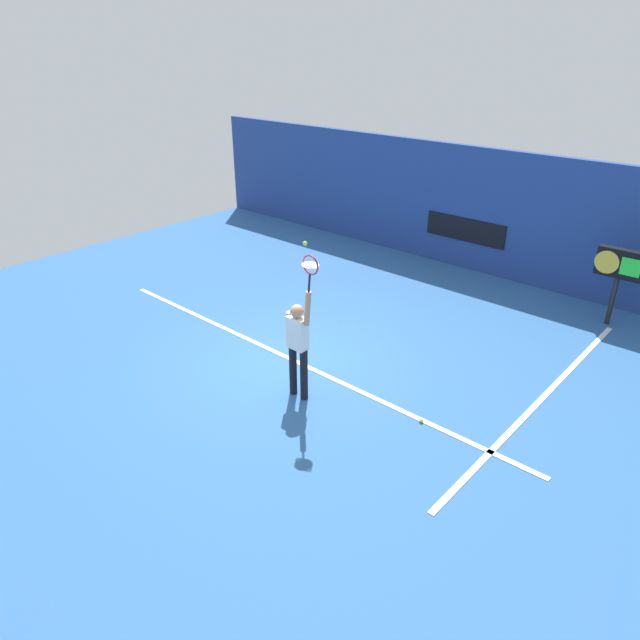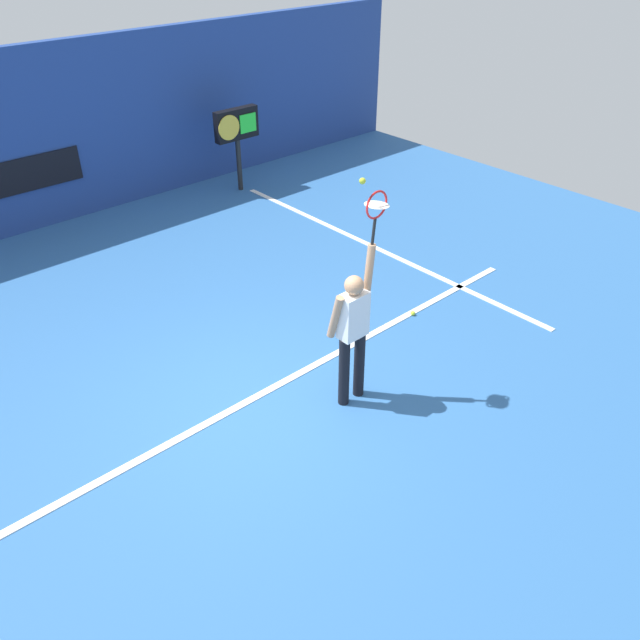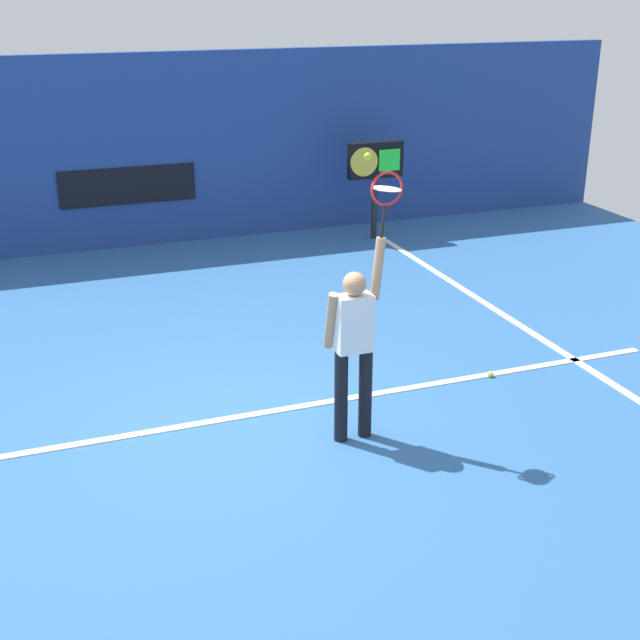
{
  "view_description": "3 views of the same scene",
  "coord_description": "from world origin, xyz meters",
  "px_view_note": "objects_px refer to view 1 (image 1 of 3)",
  "views": [
    {
      "loc": [
        6.71,
        -6.53,
        5.46
      ],
      "look_at": [
        1.2,
        -0.34,
        1.39
      ],
      "focal_mm": 32.32,
      "sensor_mm": 36.0,
      "label": 1
    },
    {
      "loc": [
        -3.41,
        -4.96,
        5.13
      ],
      "look_at": [
        0.69,
        -0.41,
        1.15
      ],
      "focal_mm": 36.75,
      "sensor_mm": 36.0,
      "label": 2
    },
    {
      "loc": [
        -1.87,
        -7.44,
        4.13
      ],
      "look_at": [
        0.71,
        -0.47,
        1.2
      ],
      "focal_mm": 48.36,
      "sensor_mm": 36.0,
      "label": 3
    }
  ],
  "objects_px": {
    "tennis_player": "(298,343)",
    "tennis_ball": "(305,243)",
    "tennis_racket": "(310,267)",
    "scoreboard_clock": "(620,267)",
    "spare_ball": "(421,421)"
  },
  "relations": [
    {
      "from": "tennis_ball",
      "to": "tennis_player",
      "type": "bearing_deg",
      "value": -156.41
    },
    {
      "from": "scoreboard_clock",
      "to": "spare_ball",
      "type": "bearing_deg",
      "value": -100.35
    },
    {
      "from": "tennis_racket",
      "to": "spare_ball",
      "type": "xyz_separation_m",
      "value": [
        1.69,
        0.73,
        -2.36
      ]
    },
    {
      "from": "tennis_player",
      "to": "tennis_ball",
      "type": "height_order",
      "value": "tennis_ball"
    },
    {
      "from": "tennis_racket",
      "to": "scoreboard_clock",
      "type": "distance_m",
      "value": 6.98
    },
    {
      "from": "tennis_player",
      "to": "scoreboard_clock",
      "type": "xyz_separation_m",
      "value": [
        3.0,
        6.33,
        0.27
      ]
    },
    {
      "from": "tennis_player",
      "to": "tennis_ball",
      "type": "distance_m",
      "value": 1.71
    },
    {
      "from": "tennis_racket",
      "to": "tennis_ball",
      "type": "relative_size",
      "value": 9.05
    },
    {
      "from": "tennis_ball",
      "to": "spare_ball",
      "type": "distance_m",
      "value": 3.33
    },
    {
      "from": "tennis_racket",
      "to": "tennis_ball",
      "type": "xyz_separation_m",
      "value": [
        -0.16,
        0.06,
        0.32
      ]
    },
    {
      "from": "tennis_player",
      "to": "tennis_racket",
      "type": "xyz_separation_m",
      "value": [
        0.29,
        -0.0,
        1.39
      ]
    },
    {
      "from": "tennis_player",
      "to": "tennis_ball",
      "type": "bearing_deg",
      "value": 23.59
    },
    {
      "from": "tennis_racket",
      "to": "spare_ball",
      "type": "distance_m",
      "value": 2.99
    },
    {
      "from": "tennis_player",
      "to": "scoreboard_clock",
      "type": "distance_m",
      "value": 7.01
    },
    {
      "from": "tennis_player",
      "to": "tennis_ball",
      "type": "relative_size",
      "value": 29.29
    }
  ]
}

